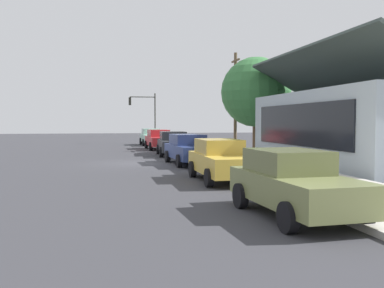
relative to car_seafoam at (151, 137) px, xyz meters
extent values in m
plane|color=#38383D|center=(17.76, -2.77, -0.81)|extent=(120.00, 120.00, 0.00)
cube|color=beige|center=(17.76, 2.83, -0.73)|extent=(60.00, 4.20, 0.16)
cube|color=#9ED1BC|center=(0.11, 0.00, -0.13)|extent=(4.62, 1.77, 0.70)
cube|color=#86B1A0|center=(-0.35, 0.00, 0.50)|extent=(2.22, 1.54, 0.56)
cylinder|color=black|center=(1.53, 0.88, -0.48)|extent=(0.66, 0.22, 0.66)
cylinder|color=black|center=(1.54, -0.86, -0.48)|extent=(0.66, 0.22, 0.66)
cylinder|color=black|center=(-1.32, 0.86, -0.48)|extent=(0.66, 0.22, 0.66)
cylinder|color=black|center=(-1.31, -0.88, -0.48)|extent=(0.66, 0.22, 0.66)
cube|color=red|center=(6.32, -0.02, -0.13)|extent=(4.76, 1.90, 0.70)
cube|color=#A9272B|center=(5.84, -0.03, 0.50)|extent=(2.30, 1.63, 0.56)
cylinder|color=black|center=(7.76, 0.91, -0.48)|extent=(0.67, 0.24, 0.66)
cylinder|color=black|center=(7.80, -0.88, -0.48)|extent=(0.67, 0.24, 0.66)
cylinder|color=black|center=(4.83, 0.84, -0.48)|extent=(0.67, 0.24, 0.66)
cylinder|color=black|center=(4.87, -0.95, -0.48)|extent=(0.67, 0.24, 0.66)
cube|color=#2D3035|center=(12.88, 0.11, -0.13)|extent=(4.74, 2.12, 0.70)
cube|color=#27292D|center=(12.42, 0.13, 0.50)|extent=(2.32, 1.76, 0.56)
cylinder|color=black|center=(14.37, 0.96, -0.48)|extent=(0.67, 0.26, 0.66)
cylinder|color=black|center=(14.26, -0.90, -0.48)|extent=(0.67, 0.26, 0.66)
cylinder|color=black|center=(11.50, 1.12, -0.48)|extent=(0.67, 0.26, 0.66)
cylinder|color=black|center=(11.39, -0.74, -0.48)|extent=(0.67, 0.26, 0.66)
cube|color=navy|center=(18.98, -0.02, -0.13)|extent=(4.80, 2.03, 0.70)
cube|color=navy|center=(18.51, -0.05, 0.50)|extent=(2.34, 1.69, 0.56)
cylinder|color=black|center=(20.39, 0.95, -0.48)|extent=(0.67, 0.25, 0.66)
cylinder|color=black|center=(20.48, -0.85, -0.48)|extent=(0.67, 0.25, 0.66)
cylinder|color=black|center=(17.47, 0.80, -0.48)|extent=(0.67, 0.25, 0.66)
cylinder|color=black|center=(17.56, -0.99, -0.48)|extent=(0.67, 0.25, 0.66)
cube|color=gold|center=(25.57, -0.07, -0.13)|extent=(4.50, 1.72, 0.70)
cube|color=gold|center=(25.12, -0.07, 0.50)|extent=(2.16, 1.51, 0.56)
cylinder|color=black|center=(26.97, 0.79, -0.48)|extent=(0.66, 0.22, 0.66)
cylinder|color=black|center=(26.97, -0.93, -0.48)|extent=(0.66, 0.22, 0.66)
cylinder|color=black|center=(24.18, 0.78, -0.48)|extent=(0.66, 0.22, 0.66)
cylinder|color=black|center=(24.18, -0.93, -0.48)|extent=(0.66, 0.22, 0.66)
cube|color=olive|center=(31.95, -0.03, -0.13)|extent=(4.42, 1.99, 0.70)
cube|color=#61683C|center=(31.52, -0.05, 0.50)|extent=(2.16, 1.66, 0.56)
cylinder|color=black|center=(33.24, 0.93, -0.48)|extent=(0.67, 0.26, 0.66)
cylinder|color=black|center=(33.34, -0.83, -0.48)|extent=(0.67, 0.26, 0.66)
cylinder|color=black|center=(30.56, 0.78, -0.48)|extent=(0.67, 0.26, 0.66)
cylinder|color=black|center=(30.66, -0.98, -0.48)|extent=(0.67, 0.26, 0.66)
cube|color=#ADBCC6|center=(20.70, 9.23, 1.10)|extent=(12.95, 7.75, 3.83)
cube|color=black|center=(20.70, 5.32, 1.29)|extent=(10.36, 0.08, 2.15)
cube|color=#3F4C47|center=(20.70, 7.30, 4.05)|extent=(13.55, 4.17, 2.32)
cylinder|color=brown|center=(11.78, 6.27, 0.69)|extent=(0.44, 0.44, 3.01)
sphere|color=#38753D|center=(11.78, 6.27, 3.57)|extent=(5.00, 5.00, 5.00)
cylinder|color=#383833|center=(-3.75, 0.83, 1.79)|extent=(0.14, 0.14, 5.20)
cylinder|color=#383833|center=(-3.75, -0.47, 3.99)|extent=(0.10, 2.60, 0.10)
cube|color=black|center=(-3.75, -1.77, 3.54)|extent=(0.28, 0.24, 0.80)
sphere|color=red|center=(-3.90, -1.77, 3.80)|extent=(0.16, 0.16, 0.16)
sphere|color=yellow|center=(-3.90, -1.77, 3.54)|extent=(0.16, 0.16, 0.16)
sphere|color=green|center=(-3.90, -1.77, 3.28)|extent=(0.16, 0.16, 0.16)
cylinder|color=brown|center=(9.54, 5.43, 2.94)|extent=(0.24, 0.24, 7.50)
cube|color=brown|center=(9.54, 5.43, 6.09)|extent=(1.80, 0.12, 0.12)
cylinder|color=red|center=(26.49, 1.43, -0.38)|extent=(0.22, 0.22, 0.55)
sphere|color=red|center=(26.49, 1.43, -0.03)|extent=(0.18, 0.18, 0.18)
camera|label=1|loc=(41.55, -4.52, 1.48)|focal=40.71mm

